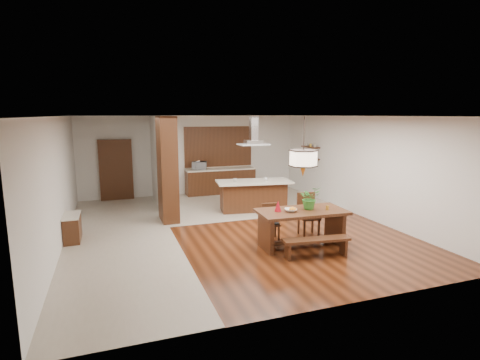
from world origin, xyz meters
name	(u,v)px	position (x,y,z in m)	size (l,w,h in m)	color
room_shell	(229,149)	(0.00, 0.00, 2.06)	(9.00, 9.04, 2.92)	#3A180A
tile_hallway	(121,238)	(-2.75, 0.00, 0.01)	(2.50, 9.00, 0.01)	#B6A998
tile_kitchen	(242,203)	(1.25, 2.50, 0.01)	(5.50, 4.00, 0.01)	#B6A998
soffit_band	(229,117)	(0.00, 0.00, 2.88)	(8.00, 9.00, 0.02)	#412310
partition_pier	(167,169)	(-1.40, 1.20, 1.45)	(0.45, 1.00, 2.90)	#331B0E
partition_stub	(158,161)	(-1.40, 3.30, 1.45)	(0.18, 2.40, 2.90)	silver
hallway_console	(72,228)	(-3.81, 0.20, 0.32)	(0.37, 0.88, 0.63)	#331B0E
hallway_doorway	(116,170)	(-2.70, 4.40, 1.05)	(1.10, 0.20, 2.10)	#331B0E
rear_counter	(221,181)	(1.00, 4.20, 0.48)	(2.60, 0.62, 0.95)	#331B0E
kitchen_window	(218,147)	(1.00, 4.46, 1.75)	(2.60, 0.08, 1.50)	#9D5C2F
shelf_lower	(310,158)	(3.87, 2.60, 1.40)	(0.26, 0.90, 0.04)	#331B0E
shelf_upper	(311,147)	(3.87, 2.60, 1.80)	(0.26, 0.90, 0.04)	#331B0E
dining_table	(301,220)	(1.11, -1.88, 0.61)	(2.03, 1.08, 0.83)	#331B0E
dining_bench	(316,248)	(1.08, -2.59, 0.20)	(1.43, 0.31, 0.40)	#331B0E
dining_chair_left	(271,222)	(0.64, -1.25, 0.42)	(0.37, 0.37, 0.85)	#331B0E
dining_chair_right	(309,215)	(1.63, -1.29, 0.52)	(0.46, 0.46, 1.04)	#331B0E
pendant_lantern	(304,147)	(1.11, -1.88, 2.25)	(0.64, 0.64, 1.31)	beige
foliage_plant	(310,198)	(1.32, -1.83, 1.08)	(0.46, 0.40, 0.51)	#2E7125
fruit_bowl	(291,210)	(0.82, -1.90, 0.86)	(0.27, 0.27, 0.07)	beige
napkin_cone	(278,206)	(0.56, -1.78, 0.95)	(0.15, 0.15, 0.24)	#A00B17
gold_ornament	(327,208)	(1.67, -2.03, 0.88)	(0.07, 0.07, 0.10)	gold
kitchen_island	(253,195)	(1.23, 1.42, 0.48)	(2.39, 1.31, 0.94)	#331B0E
range_hood	(254,131)	(1.23, 1.42, 2.46)	(0.90, 0.55, 0.87)	silver
island_cup	(266,179)	(1.62, 1.35, 0.98)	(0.11, 0.11, 0.09)	white
microwave	(199,166)	(0.20, 4.18, 1.10)	(0.53, 0.36, 0.29)	silver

